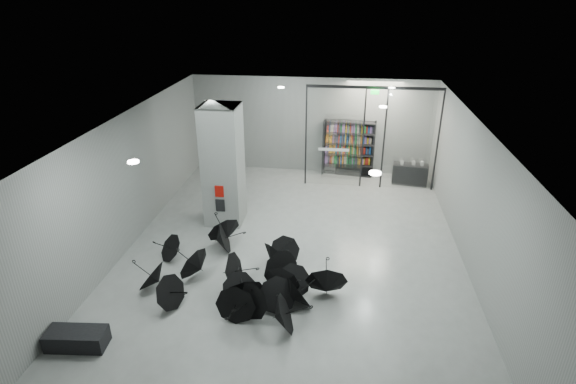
# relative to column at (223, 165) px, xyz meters

# --- Properties ---
(room) EXTENTS (14.00, 14.02, 4.01)m
(room) POSITION_rel_column_xyz_m (2.50, -2.00, 0.84)
(room) COLOR gray
(room) RESTS_ON ground
(column) EXTENTS (1.20, 1.20, 4.00)m
(column) POSITION_rel_column_xyz_m (0.00, 0.00, 0.00)
(column) COLOR slate
(column) RESTS_ON ground
(fire_cabinet) EXTENTS (0.28, 0.04, 0.38)m
(fire_cabinet) POSITION_rel_column_xyz_m (0.00, -0.62, -0.65)
(fire_cabinet) COLOR #A50A07
(fire_cabinet) RESTS_ON column
(info_panel) EXTENTS (0.30, 0.03, 0.42)m
(info_panel) POSITION_rel_column_xyz_m (0.00, -0.62, -1.15)
(info_panel) COLOR black
(info_panel) RESTS_ON column
(exit_sign) EXTENTS (0.30, 0.06, 0.15)m
(exit_sign) POSITION_rel_column_xyz_m (4.90, 3.30, 1.82)
(exit_sign) COLOR #0CE533
(exit_sign) RESTS_ON room
(glass_partition) EXTENTS (5.06, 0.08, 4.00)m
(glass_partition) POSITION_rel_column_xyz_m (4.89, 3.50, 0.18)
(glass_partition) COLOR silver
(glass_partition) RESTS_ON ground
(bench) EXTENTS (1.35, 0.67, 0.42)m
(bench) POSITION_rel_column_xyz_m (-1.79, -6.28, -1.79)
(bench) COLOR black
(bench) RESTS_ON ground
(bookshelf) EXTENTS (2.15, 0.74, 2.32)m
(bookshelf) POSITION_rel_column_xyz_m (4.09, 4.75, -0.84)
(bookshelf) COLOR black
(bookshelf) RESTS_ON ground
(shop_counter) EXTENTS (1.45, 0.74, 0.83)m
(shop_counter) POSITION_rel_column_xyz_m (6.60, 4.01, -1.59)
(shop_counter) COLOR black
(shop_counter) RESTS_ON ground
(umbrella_cluster) EXTENTS (5.77, 4.84, 1.26)m
(umbrella_cluster) POSITION_rel_column_xyz_m (1.53, -3.77, -1.70)
(umbrella_cluster) COLOR black
(umbrella_cluster) RESTS_ON ground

